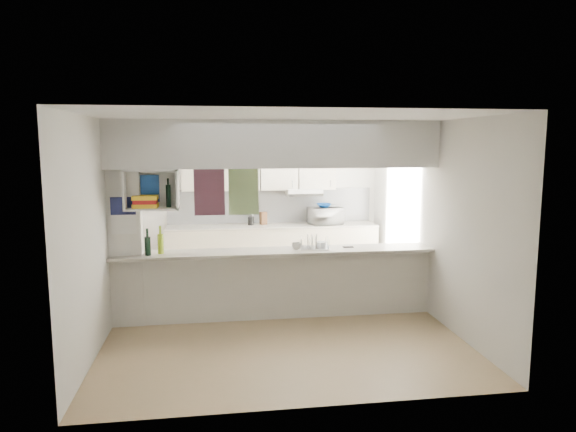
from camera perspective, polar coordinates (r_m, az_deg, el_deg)
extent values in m
plane|color=tan|center=(7.01, -1.34, -11.19)|extent=(4.80, 4.80, 0.00)
plane|color=white|center=(6.62, -1.42, 10.57)|extent=(4.80, 4.80, 0.00)
plane|color=silver|center=(9.06, -3.20, 1.63)|extent=(4.20, 0.00, 4.20)
plane|color=silver|center=(6.77, -19.31, -0.97)|extent=(0.00, 4.80, 4.80)
plane|color=silver|center=(7.25, 15.34, -0.24)|extent=(0.00, 4.80, 4.80)
cube|color=silver|center=(6.87, -1.36, -7.73)|extent=(4.20, 0.15, 0.88)
cube|color=#A8A394|center=(6.76, -1.37, -3.97)|extent=(4.20, 0.50, 0.04)
cube|color=white|center=(6.62, -1.41, 7.97)|extent=(4.20, 0.50, 0.60)
cube|color=silver|center=(6.74, -17.64, -0.94)|extent=(0.40, 0.18, 2.60)
cube|color=#191E4C|center=(6.61, -17.86, 1.07)|extent=(0.30, 0.01, 0.22)
cube|color=white|center=(6.64, -17.78, -0.90)|extent=(0.30, 0.01, 0.24)
cube|color=black|center=(6.82, -8.73, 2.66)|extent=(0.40, 0.02, 0.62)
cube|color=#176169|center=(6.83, -4.95, 2.73)|extent=(0.40, 0.02, 0.62)
cube|color=white|center=(6.56, -14.84, 0.81)|extent=(0.65, 0.35, 0.02)
cube|color=white|center=(6.52, -14.99, 4.96)|extent=(0.65, 0.35, 0.02)
cube|color=white|center=(6.70, -14.76, 3.00)|extent=(0.65, 0.02, 0.50)
cube|color=white|center=(6.58, -17.62, 2.80)|extent=(0.02, 0.35, 0.50)
cube|color=white|center=(6.51, -12.18, 2.94)|extent=(0.02, 0.35, 0.50)
cube|color=gold|center=(6.57, -15.55, 1.12)|extent=(0.30, 0.24, 0.05)
cube|color=#AA1617|center=(6.56, -15.56, 1.55)|extent=(0.28, 0.22, 0.05)
cube|color=gold|center=(6.56, -15.58, 1.99)|extent=(0.30, 0.24, 0.05)
cube|color=navy|center=(6.67, -15.22, 2.96)|extent=(0.26, 0.02, 0.34)
cylinder|color=black|center=(6.53, -13.14, 2.18)|extent=(0.06, 0.06, 0.28)
cube|color=beige|center=(8.92, -1.70, -3.99)|extent=(3.60, 0.60, 0.90)
cube|color=#A8A394|center=(8.84, -1.71, -1.11)|extent=(3.60, 0.63, 0.03)
cube|color=silver|center=(9.07, -1.93, 1.14)|extent=(3.60, 0.03, 0.60)
cube|color=beige|center=(8.85, -3.13, 5.25)|extent=(2.62, 0.34, 0.72)
cube|color=white|center=(8.90, 1.75, 2.69)|extent=(0.60, 0.46, 0.12)
cube|color=silver|center=(8.68, 2.01, 2.32)|extent=(0.60, 0.02, 0.05)
imported|color=white|center=(8.92, 4.22, 0.03)|extent=(0.62, 0.49, 0.30)
imported|color=navy|center=(8.88, 3.99, 1.18)|extent=(0.26, 0.26, 0.06)
cube|color=silver|center=(6.88, 2.99, -3.55)|extent=(0.41, 0.33, 0.01)
cylinder|color=white|center=(6.85, 2.21, -2.72)|extent=(0.04, 0.19, 0.19)
cylinder|color=white|center=(6.85, 2.68, -2.72)|extent=(0.04, 0.19, 0.19)
cylinder|color=white|center=(6.86, 3.16, -2.72)|extent=(0.04, 0.19, 0.19)
imported|color=white|center=(6.72, 0.94, -3.35)|extent=(0.14, 0.14, 0.09)
cylinder|color=black|center=(6.66, -15.33, -3.25)|extent=(0.08, 0.08, 0.23)
cylinder|color=black|center=(6.63, -15.38, -1.80)|extent=(0.03, 0.03, 0.11)
cylinder|color=#84A51B|center=(6.72, -13.97, -3.03)|extent=(0.08, 0.08, 0.25)
cylinder|color=#84A51B|center=(6.69, -14.03, -1.52)|extent=(0.03, 0.03, 0.11)
cylinder|color=silver|center=(6.97, 3.77, -3.16)|extent=(0.14, 0.14, 0.07)
cube|color=black|center=(6.99, 6.70, -3.43)|extent=(0.14, 0.07, 0.01)
cylinder|color=black|center=(8.84, -4.14, -0.54)|extent=(0.10, 0.10, 0.15)
cube|color=#53321C|center=(8.88, -2.76, -0.25)|extent=(0.14, 0.13, 0.22)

